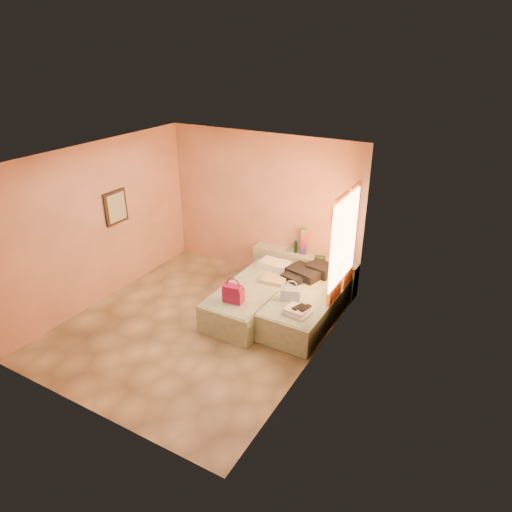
{
  "coord_description": "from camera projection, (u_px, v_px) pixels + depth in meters",
  "views": [
    {
      "loc": [
        3.97,
        -5.05,
        4.29
      ],
      "look_at": [
        0.64,
        0.85,
        1.07
      ],
      "focal_mm": 32.0,
      "sensor_mm": 36.0,
      "label": 1
    }
  ],
  "objects": [
    {
      "name": "blue_handbag",
      "position": [
        290.0,
        295.0,
        7.29
      ],
      "size": [
        0.34,
        0.25,
        0.2
      ],
      "primitive_type": "cube",
      "rotation": [
        0.0,
        0.0,
        0.42
      ],
      "color": "#426BA0",
      "rests_on": "bed_right"
    },
    {
      "name": "towel_stack",
      "position": [
        298.0,
        312.0,
        6.92
      ],
      "size": [
        0.38,
        0.34,
        0.1
      ],
      "primitive_type": "cube",
      "rotation": [
        0.0,
        0.0,
        -0.11
      ],
      "color": "silver",
      "rests_on": "bed_right"
    },
    {
      "name": "khaki_garment",
      "position": [
        274.0,
        280.0,
        7.88
      ],
      "size": [
        0.43,
        0.36,
        0.07
      ],
      "primitive_type": "cube",
      "rotation": [
        0.0,
        0.0,
        0.12
      ],
      "color": "tan",
      "rests_on": "bed_left"
    },
    {
      "name": "magenta_handbag",
      "position": [
        233.0,
        293.0,
        7.23
      ],
      "size": [
        0.34,
        0.21,
        0.3
      ],
      "primitive_type": "cube",
      "rotation": [
        0.0,
        0.0,
        0.09
      ],
      "color": "#941244",
      "rests_on": "bed_left"
    },
    {
      "name": "bed_right",
      "position": [
        307.0,
        306.0,
        7.63
      ],
      "size": [
        0.92,
        2.01,
        0.5
      ],
      "primitive_type": "cube",
      "rotation": [
        0.0,
        0.0,
        -0.01
      ],
      "color": "#B6CEA6",
      "rests_on": "ground"
    },
    {
      "name": "bed_left",
      "position": [
        253.0,
        299.0,
        7.86
      ],
      "size": [
        0.92,
        2.01,
        0.5
      ],
      "primitive_type": "cube",
      "rotation": [
        0.0,
        0.0,
        -0.01
      ],
      "color": "#B6CEA6",
      "rests_on": "ground"
    },
    {
      "name": "ground",
      "position": [
        198.0,
        325.0,
        7.58
      ],
      "size": [
        4.5,
        4.5,
        0.0
      ],
      "primitive_type": "plane",
      "color": "tan",
      "rests_on": "ground"
    },
    {
      "name": "green_book",
      "position": [
        320.0,
        258.0,
        8.38
      ],
      "size": [
        0.24,
        0.2,
        0.03
      ],
      "primitive_type": "cube",
      "rotation": [
        0.0,
        0.0,
        0.35
      ],
      "color": "#224127",
      "rests_on": "headboard_ledge"
    },
    {
      "name": "sandal_pair",
      "position": [
        302.0,
        308.0,
        6.92
      ],
      "size": [
        0.23,
        0.26,
        0.02
      ],
      "primitive_type": "cube",
      "rotation": [
        0.0,
        0.0,
        -0.34
      ],
      "color": "black",
      "rests_on": "towel_stack"
    },
    {
      "name": "clothes_pile",
      "position": [
        308.0,
        272.0,
        8.01
      ],
      "size": [
        0.75,
        0.75,
        0.19
      ],
      "primitive_type": "cube",
      "rotation": [
        0.0,
        0.0,
        -0.21
      ],
      "color": "black",
      "rests_on": "bed_right"
    },
    {
      "name": "flower_vase",
      "position": [
        339.0,
        258.0,
        8.13
      ],
      "size": [
        0.24,
        0.24,
        0.25
      ],
      "primitive_type": "cube",
      "rotation": [
        0.0,
        0.0,
        0.28
      ],
      "color": "silver",
      "rests_on": "headboard_ledge"
    },
    {
      "name": "small_dish",
      "position": [
        289.0,
        250.0,
        8.7
      ],
      "size": [
        0.14,
        0.14,
        0.03
      ],
      "primitive_type": "cylinder",
      "rotation": [
        0.0,
        0.0,
        -0.31
      ],
      "color": "#488562",
      "rests_on": "headboard_ledge"
    },
    {
      "name": "headboard_ledge",
      "position": [
        304.0,
        270.0,
        8.66
      ],
      "size": [
        2.05,
        0.3,
        0.65
      ],
      "primitive_type": "cube",
      "color": "#B1B896",
      "rests_on": "ground"
    },
    {
      "name": "water_bottle",
      "position": [
        296.0,
        247.0,
        8.57
      ],
      "size": [
        0.08,
        0.08,
        0.23
      ],
      "primitive_type": "cylinder",
      "rotation": [
        0.0,
        0.0,
        -0.28
      ],
      "color": "#13361B",
      "rests_on": "headboard_ledge"
    },
    {
      "name": "rainbow_box",
      "position": [
        303.0,
        241.0,
        8.48
      ],
      "size": [
        0.15,
        0.15,
        0.5
      ],
      "primitive_type": "cube",
      "rotation": [
        0.0,
        0.0,
        0.43
      ],
      "color": "#941244",
      "rests_on": "headboard_ledge"
    },
    {
      "name": "room_walls",
      "position": [
        223.0,
        216.0,
        7.17
      ],
      "size": [
        4.02,
        4.51,
        2.81
      ],
      "color": "#F4A182",
      "rests_on": "ground"
    }
  ]
}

